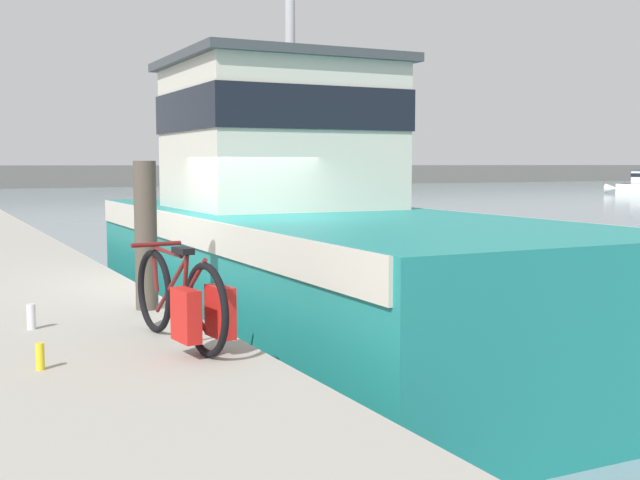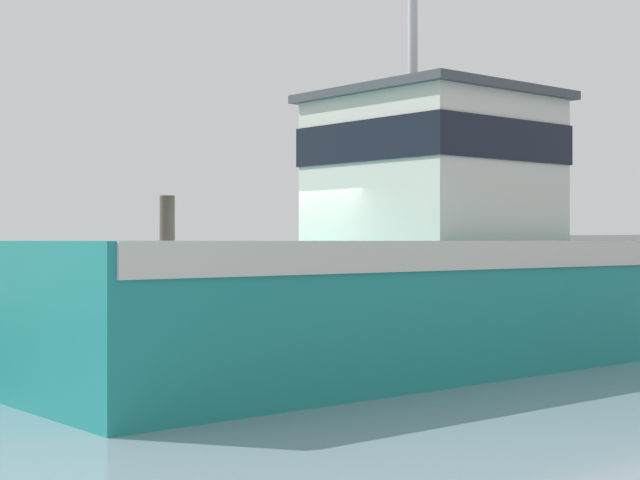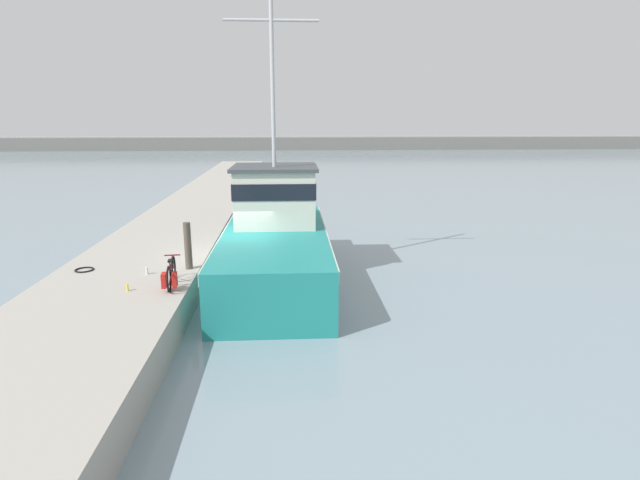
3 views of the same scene
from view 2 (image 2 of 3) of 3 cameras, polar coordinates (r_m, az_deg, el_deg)
The scene contains 7 objects.
ground_plane at distance 14.30m, azimuth -1.09°, elevation -7.19°, with size 320.00×320.00×0.00m, color gray.
dock_pier at distance 16.90m, azimuth -8.21°, elevation -4.44°, with size 4.44×80.00×0.96m, color #A39E93.
fishing_boat_main at distance 13.73m, azimuth 4.63°, elevation -1.59°, with size 3.63×11.57×10.28m.
bicycle_touring at distance 13.78m, azimuth -15.62°, elevation -1.93°, with size 0.53×1.78×0.79m.
mooring_post at distance 14.50m, azimuth -8.88°, elevation -0.35°, with size 0.22×0.22×1.48m, color #51473D.
hose_coil at distance 17.34m, azimuth -14.47°, elevation -2.66°, with size 0.56×0.56×0.05m, color black.
water_bottle_by_bike at distance 15.27m, azimuth -12.85°, elevation -2.69°, with size 0.08×0.08×0.22m, color silver.
Camera 2 is at (10.95, -9.03, 1.79)m, focal length 55.00 mm.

